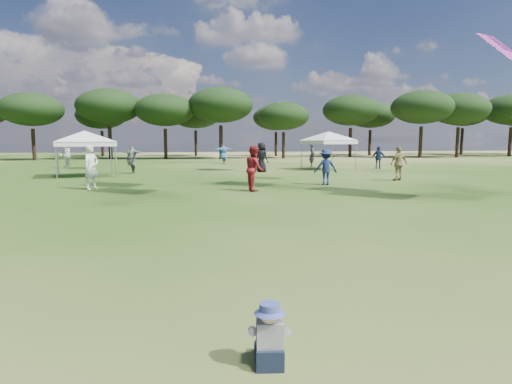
% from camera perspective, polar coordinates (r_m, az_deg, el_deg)
% --- Properties ---
extents(tree_line, '(108.78, 17.63, 7.77)m').
position_cam_1_polar(tree_line, '(49.44, -6.08, 10.87)').
color(tree_line, black).
rests_on(tree_line, ground).
extents(tent_left, '(6.07, 6.07, 2.84)m').
position_cam_1_polar(tent_left, '(25.54, -21.90, 7.32)').
color(tent_left, gray).
rests_on(tent_left, ground).
extents(tent_right, '(5.46, 5.46, 2.90)m').
position_cam_1_polar(tent_right, '(29.86, 9.64, 7.72)').
color(tent_right, gray).
rests_on(tent_right, ground).
extents(toddler, '(0.41, 0.45, 0.59)m').
position_cam_1_polar(toddler, '(4.10, 1.81, -18.80)').
color(toddler, black).
rests_on(toddler, ground).
extents(festival_crowd, '(29.65, 20.91, 1.93)m').
position_cam_1_polar(festival_crowd, '(25.71, -11.30, 4.23)').
color(festival_crowd, '#2A517E').
rests_on(festival_crowd, ground).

